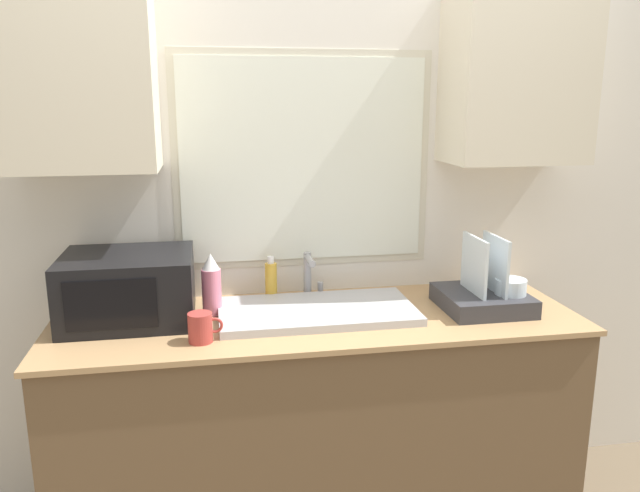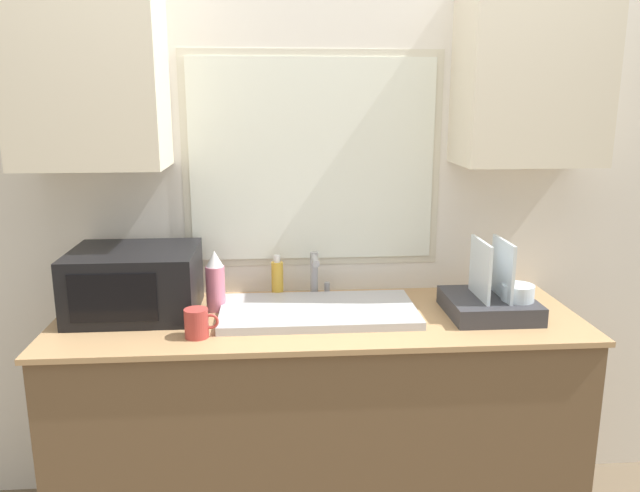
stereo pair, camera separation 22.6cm
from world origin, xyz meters
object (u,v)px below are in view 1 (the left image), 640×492
Objects in this scene: spray_bottle at (211,285)px; mug_near_sink at (201,328)px; faucet at (310,272)px; dish_rack at (485,294)px; soap_bottle at (271,280)px; microwave at (128,288)px.

mug_near_sink is at bearing -98.24° from spray_bottle.
dish_rack reaches higher than faucet.
spray_bottle is 1.31× the size of soap_bottle.
dish_rack is 0.85m from soap_bottle.
microwave reaches higher than spray_bottle.
dish_rack reaches higher than microwave.
mug_near_sink is (-1.09, -0.15, -0.01)m from dish_rack.
microwave is at bearing 134.29° from mug_near_sink.
faucet is 1.60× the size of mug_near_sink.
microwave is at bearing -177.88° from spray_bottle.
faucet is 0.70m from dish_rack.
faucet is 0.40× the size of microwave.
microwave reaches higher than mug_near_sink.
soap_bottle is (-0.81, 0.26, 0.02)m from dish_rack.
spray_bottle reaches higher than mug_near_sink.
mug_near_sink is (-0.44, -0.40, -0.06)m from faucet.
microwave is 1.96× the size of spray_bottle.
soap_bottle is at bearing 55.81° from mug_near_sink.
soap_bottle is 0.50m from mug_near_sink.
mug_near_sink is at bearing -45.71° from microwave.
spray_bottle is at bearing 2.12° from microwave.
dish_rack is at bearing 7.73° from mug_near_sink.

